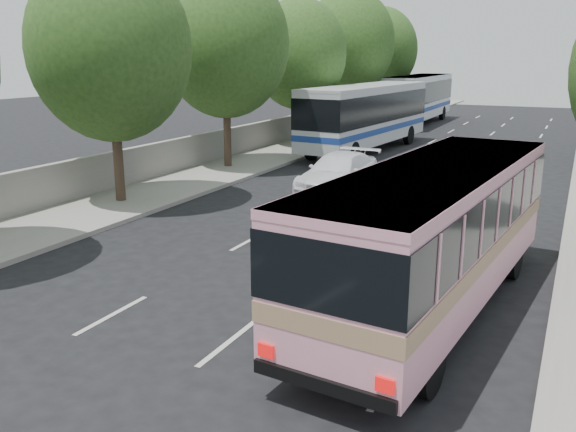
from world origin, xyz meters
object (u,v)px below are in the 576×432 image
Objects in this scene: white_pickup at (338,173)px; tour_coach_front at (367,112)px; pink_bus at (435,223)px; tour_coach_rear at (418,95)px; pink_taxi at (363,214)px.

white_pickup is 0.41× the size of tour_coach_front.
pink_bus is 0.79× the size of tour_coach_rear.
tour_coach_rear reaches higher than tour_coach_front.
pink_bus is 22.83m from tour_coach_front.
pink_taxi is at bearing 129.86° from pink_bus.
white_pickup is at bearing -72.12° from tour_coach_front.
tour_coach_rear is at bearing 98.45° from tour_coach_front.
pink_bus is 2.46× the size of pink_taxi.
pink_bus is 5.72m from pink_taxi.
white_pickup is (-3.00, 5.69, 0.06)m from pink_taxi.
white_pickup is at bearing 115.14° from pink_taxi.
white_pickup is at bearing -82.46° from tour_coach_rear.
pink_taxi is 32.85m from tour_coach_rear.
tour_coach_front is 15.68m from tour_coach_rear.
tour_coach_front is at bearing 104.72° from white_pickup.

